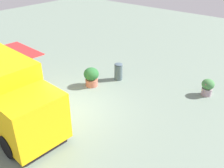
% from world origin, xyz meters
% --- Properties ---
extents(ground_plane, '(40.00, 40.00, 0.00)m').
position_xyz_m(ground_plane, '(0.00, 0.00, 0.00)').
color(ground_plane, gray).
extents(food_truck, '(2.83, 5.03, 2.54)m').
position_xyz_m(food_truck, '(2.19, -0.92, 1.20)').
color(food_truck, yellow).
rests_on(food_truck, ground_plane).
extents(planter_flowering_near, '(0.57, 0.57, 0.80)m').
position_xyz_m(planter_flowering_near, '(-4.71, 4.13, 0.43)').
color(planter_flowering_near, '#A08894').
rests_on(planter_flowering_near, ground_plane).
extents(planter_flowering_far, '(0.73, 0.73, 0.94)m').
position_xyz_m(planter_flowering_far, '(-1.99, -0.59, 0.50)').
color(planter_flowering_far, '#C26C57').
rests_on(planter_flowering_far, ground_plane).
extents(trash_bin, '(0.42, 0.42, 0.88)m').
position_xyz_m(trash_bin, '(-3.36, 0.01, 0.45)').
color(trash_bin, '#4B5E62').
rests_on(trash_bin, ground_plane).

